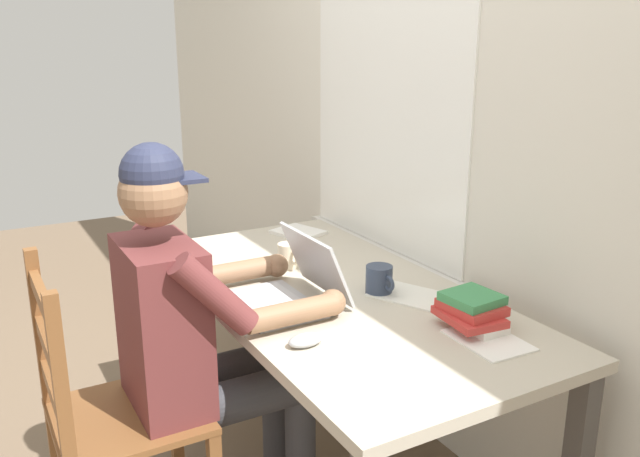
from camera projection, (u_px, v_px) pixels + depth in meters
back_wall at (453, 102)px, 2.24m from camera, size 6.00×0.08×2.60m
desk at (333, 312)px, 2.20m from camera, size 1.59×0.79×0.70m
seated_person at (198, 326)px, 1.96m from camera, size 0.50×0.60×1.24m
wooden_chair at (109, 417)px, 1.89m from camera, size 0.42×0.42×0.93m
laptop at (289, 288)px, 2.06m from camera, size 0.33×0.32×0.22m
computer_mouse at (305, 340)px, 1.78m from camera, size 0.06×0.10×0.03m
coffee_mug_white at (288, 256)px, 2.38m from camera, size 0.11×0.07×0.09m
coffee_mug_dark at (379, 280)px, 2.14m from camera, size 0.13×0.09×0.09m
book_stack_main at (472, 311)px, 1.88m from camera, size 0.20×0.17×0.10m
paper_pile_near_laptop at (411, 296)px, 2.12m from camera, size 0.30×0.26×0.01m
paper_pile_back_corner at (488, 340)px, 1.81m from camera, size 0.23×0.17×0.01m
paper_pile_side at (298, 232)px, 2.81m from camera, size 0.24×0.22×0.01m
landscape_photo_print at (234, 273)px, 2.33m from camera, size 0.15×0.13×0.00m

